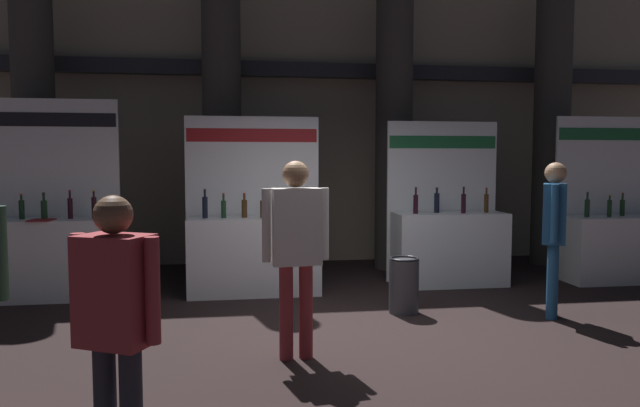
# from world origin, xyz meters

# --- Properties ---
(ground_plane) EXTENTS (26.64, 26.64, 0.00)m
(ground_plane) POSITION_xyz_m (0.00, 0.00, 0.00)
(ground_plane) COLOR black
(hall_colonnade) EXTENTS (13.32, 1.39, 5.98)m
(hall_colonnade) POSITION_xyz_m (0.00, 4.17, 2.90)
(hall_colonnade) COLOR tan
(hall_colonnade) RESTS_ON ground_plane
(exhibitor_booth_0) EXTENTS (1.72, 0.71, 2.58)m
(exhibitor_booth_0) POSITION_xyz_m (-3.58, 2.06, 0.64)
(exhibitor_booth_0) COLOR white
(exhibitor_booth_0) RESTS_ON ground_plane
(exhibitor_booth_1) EXTENTS (1.81, 0.66, 2.37)m
(exhibitor_booth_1) POSITION_xyz_m (-0.95, 1.96, 0.61)
(exhibitor_booth_1) COLOR white
(exhibitor_booth_1) RESTS_ON ground_plane
(exhibitor_booth_2) EXTENTS (1.65, 0.66, 2.33)m
(exhibitor_booth_2) POSITION_xyz_m (1.82, 2.12, 0.61)
(exhibitor_booth_2) COLOR white
(exhibitor_booth_2) RESTS_ON ground_plane
(exhibitor_booth_3) EXTENTS (1.85, 0.66, 2.42)m
(exhibitor_booth_3) POSITION_xyz_m (4.44, 1.97, 0.59)
(exhibitor_booth_3) COLOR white
(exhibitor_booth_3) RESTS_ON ground_plane
(trash_bin) EXTENTS (0.35, 0.35, 0.65)m
(trash_bin) POSITION_xyz_m (0.74, 0.69, 0.32)
(trash_bin) COLOR #38383D
(trash_bin) RESTS_ON ground_plane
(visitor_0) EXTENTS (0.39, 0.46, 1.75)m
(visitor_0) POSITION_xyz_m (2.33, 0.25, 1.04)
(visitor_0) COLOR navy
(visitor_0) RESTS_ON ground_plane
(visitor_4) EXTENTS (0.60, 0.27, 1.77)m
(visitor_4) POSITION_xyz_m (-0.67, -0.69, 1.07)
(visitor_4) COLOR maroon
(visitor_4) RESTS_ON ground_plane
(visitor_5) EXTENTS (0.50, 0.41, 1.58)m
(visitor_5) POSITION_xyz_m (-1.85, -2.52, 0.95)
(visitor_5) COLOR #23232D
(visitor_5) RESTS_ON ground_plane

